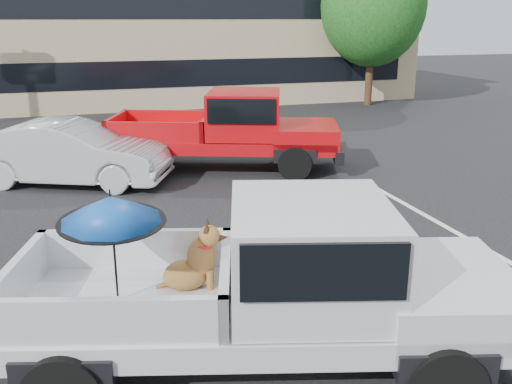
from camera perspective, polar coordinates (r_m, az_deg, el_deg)
ground at (r=8.38m, az=7.98°, el=-9.41°), size 90.00×90.00×0.00m
stripe_left at (r=9.50m, az=-14.18°, el=-6.46°), size 0.12×5.00×0.01m
stripe_right at (r=11.40m, az=17.45°, el=-2.74°), size 0.12×5.00×0.01m
motel_building at (r=28.24m, az=-6.77°, el=15.91°), size 20.40×8.40×6.30m
tree_right at (r=25.86m, az=11.63°, el=17.82°), size 4.46×4.46×6.78m
tree_back at (r=32.13m, az=-0.53°, el=18.30°), size 4.68×4.68×7.11m
silver_pickup at (r=6.16m, az=3.15°, el=-8.51°), size 6.01×3.42×2.06m
red_pickup at (r=14.39m, az=-1.89°, el=6.51°), size 6.34×4.02×1.97m
silver_sedan at (r=13.78m, az=-18.02°, el=3.73°), size 4.70×3.26×1.47m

